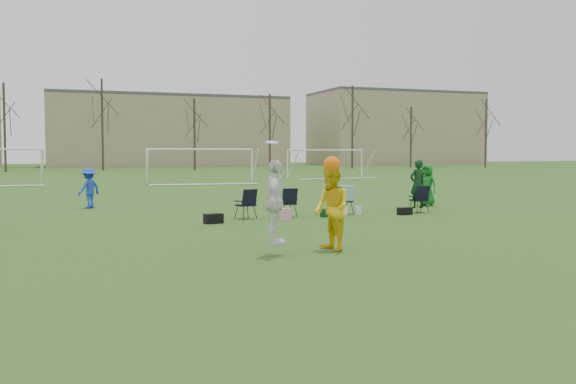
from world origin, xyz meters
name	(u,v)px	position (x,y,z in m)	size (l,w,h in m)	color
ground	(336,257)	(0.00, 0.00, 0.00)	(260.00, 260.00, 0.00)	#2E5219
fielder_blue	(89,188)	(-4.22, 14.01, 0.78)	(1.01, 0.58, 1.56)	blue
fielder_green_far	(427,185)	(8.67, 10.46, 0.84)	(0.82, 0.53, 1.67)	#136B1D
center_contest	(310,205)	(-0.30, 0.73, 1.02)	(2.17, 1.28, 2.38)	white
sideline_setup	(347,198)	(4.03, 8.14, 0.57)	(8.42, 1.99, 1.90)	#0E3317
goal_mid	(201,156)	(4.00, 32.00, 1.92)	(7.40, 0.63, 2.46)	white
goal_right	(326,156)	(16.00, 38.00, 1.92)	(7.35, 1.14, 2.46)	white
tree_line	(105,129)	(0.24, 69.85, 5.09)	(110.28, 3.28, 11.40)	#382B21
building_row	(135,130)	(6.73, 96.00, 5.99)	(126.00, 16.00, 13.00)	tan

